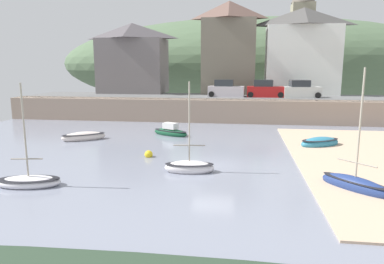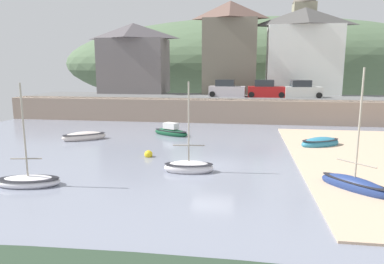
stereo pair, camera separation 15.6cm
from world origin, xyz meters
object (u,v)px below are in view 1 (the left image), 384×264
(waterfront_building_left, at_px, (133,58))
(motorboat_with_cabin, at_px, (320,143))
(rowboat_small_beached, at_px, (170,132))
(parked_car_end_of_row, at_px, (301,90))
(waterfront_building_centre, at_px, (229,47))
(mooring_buoy, at_px, (149,154))
(sailboat_white_hull, at_px, (189,167))
(church_with_spire, at_px, (302,27))
(sailboat_blue_trim, at_px, (29,181))
(parked_car_near_slipway, at_px, (226,90))
(sailboat_far_left, at_px, (84,137))
(parked_car_by_wall, at_px, (265,90))
(fishing_boat_green, at_px, (355,185))
(waterfront_building_right, at_px, (302,51))

(waterfront_building_left, height_order, motorboat_with_cabin, waterfront_building_left)
(rowboat_small_beached, height_order, motorboat_with_cabin, rowboat_small_beached)
(motorboat_with_cabin, relative_size, parked_car_end_of_row, 0.82)
(waterfront_building_centre, xyz_separation_m, mooring_buoy, (-4.24, -23.76, -8.02))
(waterfront_building_left, height_order, mooring_buoy, waterfront_building_left)
(sailboat_white_hull, xyz_separation_m, mooring_buoy, (-3.15, 2.94, -0.12))
(church_with_spire, height_order, sailboat_blue_trim, church_with_spire)
(parked_car_near_slipway, bearing_deg, sailboat_white_hull, -89.45)
(mooring_buoy, bearing_deg, rowboat_small_beached, 90.24)
(sailboat_blue_trim, xyz_separation_m, parked_car_near_slipway, (8.63, 25.69, 2.97))
(church_with_spire, distance_m, motorboat_with_cabin, 25.44)
(sailboat_far_left, bearing_deg, parked_car_by_wall, 11.10)
(fishing_boat_green, bearing_deg, waterfront_building_right, 133.70)
(waterfront_building_right, bearing_deg, parked_car_by_wall, -135.72)
(sailboat_far_left, distance_m, fishing_boat_green, 20.47)
(sailboat_white_hull, xyz_separation_m, parked_car_near_slipway, (1.01, 22.20, 2.92))
(motorboat_with_cabin, bearing_deg, parked_car_near_slipway, 89.07)
(parked_car_end_of_row, bearing_deg, waterfront_building_left, 162.86)
(fishing_boat_green, relative_size, parked_car_by_wall, 1.48)
(waterfront_building_left, bearing_deg, motorboat_with_cabin, -43.54)
(church_with_spire, bearing_deg, mooring_buoy, -116.10)
(waterfront_building_centre, xyz_separation_m, parked_car_end_of_row, (8.37, -4.50, -4.98))
(sailboat_white_hull, distance_m, sailboat_blue_trim, 8.38)
(rowboat_small_beached, xyz_separation_m, motorboat_with_cabin, (11.88, -2.83, -0.02))
(waterfront_building_left, distance_m, sailboat_blue_trim, 31.15)
(church_with_spire, bearing_deg, motorboat_with_cabin, -94.35)
(waterfront_building_right, relative_size, sailboat_blue_trim, 1.97)
(parked_car_near_slipway, bearing_deg, rowboat_small_beached, -106.52)
(waterfront_building_left, distance_m, parked_car_near_slipway, 13.68)
(sailboat_far_left, bearing_deg, rowboat_small_beached, -8.86)
(motorboat_with_cabin, distance_m, parked_car_end_of_row, 14.87)
(sailboat_far_left, height_order, motorboat_with_cabin, motorboat_with_cabin)
(sailboat_far_left, xyz_separation_m, rowboat_small_beached, (6.58, 2.93, 0.04))
(mooring_buoy, bearing_deg, church_with_spire, 63.90)
(sailboat_blue_trim, bearing_deg, rowboat_small_beached, 62.81)
(waterfront_building_right, height_order, sailboat_blue_trim, waterfront_building_right)
(waterfront_building_right, relative_size, sailboat_white_hull, 1.97)
(waterfront_building_centre, bearing_deg, rowboat_small_beached, -104.75)
(waterfront_building_left, xyz_separation_m, parked_car_end_of_row, (20.82, -4.50, -3.73))
(waterfront_building_left, relative_size, sailboat_white_hull, 1.69)
(waterfront_building_left, xyz_separation_m, waterfront_building_right, (21.41, 0.00, 0.75))
(sailboat_white_hull, distance_m, parked_car_near_slipway, 22.42)
(parked_car_end_of_row, bearing_deg, waterfront_building_centre, 146.78)
(parked_car_by_wall, bearing_deg, sailboat_far_left, -136.32)
(waterfront_building_right, bearing_deg, parked_car_end_of_row, -97.50)
(sailboat_far_left, bearing_deg, sailboat_white_hull, -70.55)
(motorboat_with_cabin, height_order, parked_car_by_wall, parked_car_by_wall)
(waterfront_building_right, relative_size, parked_car_by_wall, 2.53)
(motorboat_with_cabin, xyz_separation_m, parked_car_by_wall, (-3.26, 14.56, 2.92))
(sailboat_blue_trim, bearing_deg, waterfront_building_centre, 64.35)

